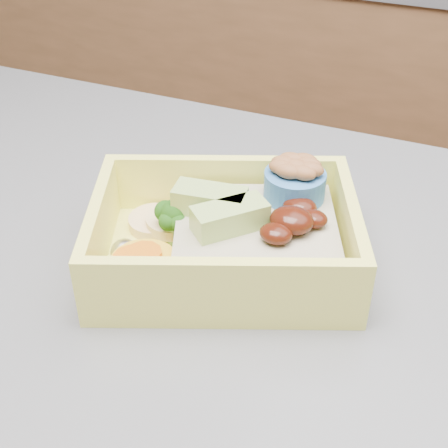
% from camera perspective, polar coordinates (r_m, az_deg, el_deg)
% --- Properties ---
extents(bento_box, '(0.24, 0.21, 0.07)m').
position_cam_1_polar(bento_box, '(0.49, 0.84, -1.06)').
color(bento_box, '#FFFB69').
rests_on(bento_box, island).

